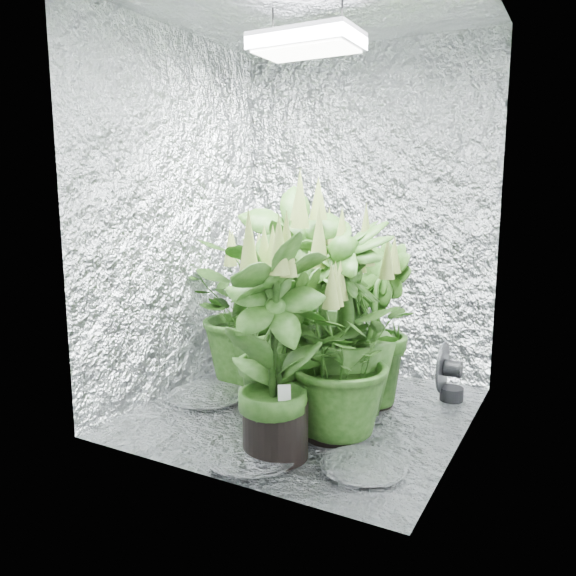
# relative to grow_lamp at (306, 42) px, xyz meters

# --- Properties ---
(ground) EXTENTS (1.60, 1.60, 0.00)m
(ground) POSITION_rel_grow_lamp_xyz_m (0.00, 0.00, -1.83)
(ground) COLOR silver
(ground) RESTS_ON ground
(walls) EXTENTS (1.62, 1.62, 2.00)m
(walls) POSITION_rel_grow_lamp_xyz_m (0.00, 0.00, -0.83)
(walls) COLOR silver
(walls) RESTS_ON ground
(ceiling) EXTENTS (1.60, 1.60, 0.01)m
(ceiling) POSITION_rel_grow_lamp_xyz_m (0.00, 0.00, 0.17)
(ceiling) COLOR silver
(ceiling) RESTS_ON walls
(grow_lamp) EXTENTS (0.50, 0.30, 0.22)m
(grow_lamp) POSITION_rel_grow_lamp_xyz_m (0.00, 0.00, 0.00)
(grow_lamp) COLOR gray
(grow_lamp) RESTS_ON ceiling
(plant_a) EXTENTS (0.99, 0.99, 0.93)m
(plant_a) POSITION_rel_grow_lamp_xyz_m (-0.48, 0.24, -1.38)
(plant_a) COLOR black
(plant_a) RESTS_ON ground
(plant_b) EXTENTS (0.83, 0.83, 1.24)m
(plant_b) POSITION_rel_grow_lamp_xyz_m (-0.11, 0.10, -1.25)
(plant_b) COLOR black
(plant_b) RESTS_ON ground
(plant_c) EXTENTS (0.62, 0.62, 0.93)m
(plant_c) POSITION_rel_grow_lamp_xyz_m (0.27, 0.26, -1.40)
(plant_c) COLOR black
(plant_c) RESTS_ON ground
(plant_d) EXTENTS (0.67, 0.67, 1.05)m
(plant_d) POSITION_rel_grow_lamp_xyz_m (-0.15, 0.37, -1.34)
(plant_d) COLOR black
(plant_d) RESTS_ON ground
(plant_e) EXTENTS (0.72, 0.72, 0.84)m
(plant_e) POSITION_rel_grow_lamp_xyz_m (0.25, -0.23, -1.43)
(plant_e) COLOR black
(plant_e) RESTS_ON ground
(plant_f) EXTENTS (0.65, 0.65, 1.06)m
(plant_f) POSITION_rel_grow_lamp_xyz_m (0.12, -0.52, -1.34)
(plant_f) COLOR black
(plant_f) RESTS_ON ground
(plant_g) EXTENTS (0.53, 0.53, 1.00)m
(plant_g) POSITION_rel_grow_lamp_xyz_m (0.02, -0.28, -1.37)
(plant_g) COLOR black
(plant_g) RESTS_ON ground
(plant_h) EXTENTS (0.74, 0.74, 1.07)m
(plant_h) POSITION_rel_grow_lamp_xyz_m (0.20, 0.02, -1.34)
(plant_h) COLOR black
(plant_h) RESTS_ON ground
(circulation_fan) EXTENTS (0.13, 0.28, 0.32)m
(circulation_fan) POSITION_rel_grow_lamp_xyz_m (0.62, 0.52, -1.69)
(circulation_fan) COLOR black
(circulation_fan) RESTS_ON ground
(plant_label) EXTENTS (0.06, 0.05, 0.09)m
(plant_label) POSITION_rel_grow_lamp_xyz_m (0.18, -0.55, -1.53)
(plant_label) COLOR white
(plant_label) RESTS_ON plant_f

